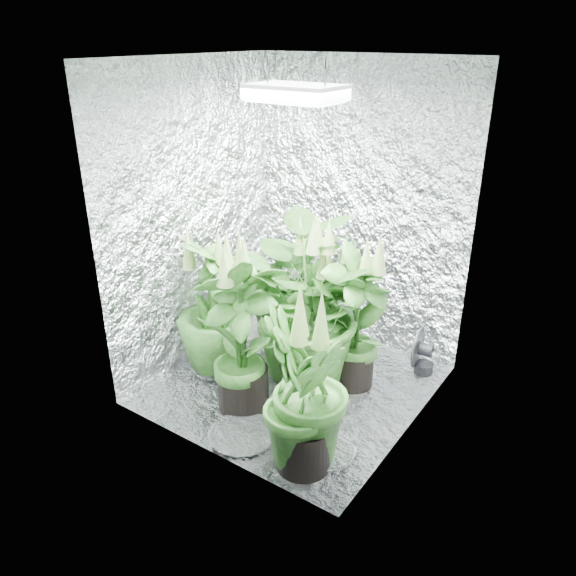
{
  "coord_description": "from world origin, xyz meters",
  "views": [
    {
      "loc": [
        1.73,
        -2.57,
        2.12
      ],
      "look_at": [
        -0.05,
        0.0,
        0.69
      ],
      "focal_mm": 35.0,
      "sensor_mm": 36.0,
      "label": 1
    }
  ],
  "objects_px": {
    "plant_g": "(304,395)",
    "grow_lamp": "(295,93)",
    "plant_a": "(297,289)",
    "plant_f": "(241,335)",
    "plant_b": "(356,321)",
    "plant_e": "(301,309)",
    "plant_c": "(329,312)",
    "circulation_fan": "(421,354)",
    "plant_d": "(215,308)"
  },
  "relations": [
    {
      "from": "plant_a",
      "to": "grow_lamp",
      "type": "bearing_deg",
      "value": -58.72
    },
    {
      "from": "plant_e",
      "to": "plant_f",
      "type": "height_order",
      "value": "plant_e"
    },
    {
      "from": "plant_a",
      "to": "plant_e",
      "type": "xyz_separation_m",
      "value": [
        0.24,
        -0.31,
        0.05
      ]
    },
    {
      "from": "plant_a",
      "to": "plant_f",
      "type": "bearing_deg",
      "value": -82.17
    },
    {
      "from": "plant_g",
      "to": "plant_a",
      "type": "bearing_deg",
      "value": 125.42
    },
    {
      "from": "plant_b",
      "to": "plant_f",
      "type": "bearing_deg",
      "value": -125.3
    },
    {
      "from": "plant_a",
      "to": "plant_e",
      "type": "bearing_deg",
      "value": -52.66
    },
    {
      "from": "plant_e",
      "to": "plant_f",
      "type": "bearing_deg",
      "value": -107.87
    },
    {
      "from": "plant_f",
      "to": "plant_g",
      "type": "distance_m",
      "value": 0.63
    },
    {
      "from": "grow_lamp",
      "to": "plant_e",
      "type": "distance_m",
      "value": 1.29
    },
    {
      "from": "plant_c",
      "to": "plant_e",
      "type": "bearing_deg",
      "value": -104.28
    },
    {
      "from": "plant_a",
      "to": "plant_d",
      "type": "height_order",
      "value": "plant_a"
    },
    {
      "from": "plant_c",
      "to": "plant_f",
      "type": "bearing_deg",
      "value": -106.58
    },
    {
      "from": "plant_c",
      "to": "circulation_fan",
      "type": "height_order",
      "value": "plant_c"
    },
    {
      "from": "circulation_fan",
      "to": "plant_e",
      "type": "bearing_deg",
      "value": -142.57
    },
    {
      "from": "grow_lamp",
      "to": "plant_g",
      "type": "bearing_deg",
      "value": -52.21
    },
    {
      "from": "grow_lamp",
      "to": "plant_c",
      "type": "distance_m",
      "value": 1.42
    },
    {
      "from": "plant_f",
      "to": "plant_a",
      "type": "bearing_deg",
      "value": 97.83
    },
    {
      "from": "plant_c",
      "to": "plant_a",
      "type": "bearing_deg",
      "value": 167.03
    },
    {
      "from": "plant_a",
      "to": "plant_e",
      "type": "height_order",
      "value": "plant_e"
    },
    {
      "from": "plant_b",
      "to": "plant_c",
      "type": "bearing_deg",
      "value": 164.11
    },
    {
      "from": "grow_lamp",
      "to": "plant_b",
      "type": "relative_size",
      "value": 0.49
    },
    {
      "from": "plant_c",
      "to": "plant_e",
      "type": "relative_size",
      "value": 0.84
    },
    {
      "from": "grow_lamp",
      "to": "plant_f",
      "type": "xyz_separation_m",
      "value": [
        -0.12,
        -0.37,
        -1.32
      ]
    },
    {
      "from": "plant_e",
      "to": "plant_f",
      "type": "relative_size",
      "value": 1.02
    },
    {
      "from": "plant_b",
      "to": "plant_d",
      "type": "xyz_separation_m",
      "value": [
        -0.86,
        -0.36,
        -0.01
      ]
    },
    {
      "from": "plant_e",
      "to": "plant_g",
      "type": "bearing_deg",
      "value": -55.54
    },
    {
      "from": "plant_b",
      "to": "plant_c",
      "type": "height_order",
      "value": "plant_b"
    },
    {
      "from": "plant_g",
      "to": "grow_lamp",
      "type": "bearing_deg",
      "value": 127.79
    },
    {
      "from": "circulation_fan",
      "to": "grow_lamp",
      "type": "bearing_deg",
      "value": -140.73
    },
    {
      "from": "plant_d",
      "to": "plant_f",
      "type": "bearing_deg",
      "value": -30.07
    },
    {
      "from": "plant_e",
      "to": "plant_a",
      "type": "bearing_deg",
      "value": 127.34
    },
    {
      "from": "plant_d",
      "to": "plant_f",
      "type": "relative_size",
      "value": 0.91
    },
    {
      "from": "plant_c",
      "to": "plant_f",
      "type": "xyz_separation_m",
      "value": [
        -0.2,
        -0.67,
        0.07
      ]
    },
    {
      "from": "plant_c",
      "to": "plant_d",
      "type": "xyz_separation_m",
      "value": [
        -0.63,
        -0.42,
        0.03
      ]
    },
    {
      "from": "plant_e",
      "to": "plant_g",
      "type": "relative_size",
      "value": 1.14
    },
    {
      "from": "plant_e",
      "to": "plant_f",
      "type": "xyz_separation_m",
      "value": [
        -0.14,
        -0.43,
        -0.04
      ]
    },
    {
      "from": "plant_b",
      "to": "grow_lamp",
      "type": "bearing_deg",
      "value": -142.89
    },
    {
      "from": "grow_lamp",
      "to": "circulation_fan",
      "type": "relative_size",
      "value": 1.57
    },
    {
      "from": "plant_b",
      "to": "plant_d",
      "type": "relative_size",
      "value": 1.01
    },
    {
      "from": "plant_e",
      "to": "plant_f",
      "type": "distance_m",
      "value": 0.45
    },
    {
      "from": "plant_f",
      "to": "grow_lamp",
      "type": "bearing_deg",
      "value": 71.98
    },
    {
      "from": "plant_a",
      "to": "plant_b",
      "type": "distance_m",
      "value": 0.55
    },
    {
      "from": "plant_g",
      "to": "circulation_fan",
      "type": "xyz_separation_m",
      "value": [
        0.16,
        1.21,
        -0.32
      ]
    },
    {
      "from": "grow_lamp",
      "to": "circulation_fan",
      "type": "bearing_deg",
      "value": 44.88
    },
    {
      "from": "plant_a",
      "to": "plant_b",
      "type": "bearing_deg",
      "value": -14.24
    },
    {
      "from": "grow_lamp",
      "to": "plant_d",
      "type": "height_order",
      "value": "grow_lamp"
    },
    {
      "from": "plant_b",
      "to": "plant_c",
      "type": "relative_size",
      "value": 1.07
    },
    {
      "from": "plant_c",
      "to": "plant_e",
      "type": "distance_m",
      "value": 0.27
    },
    {
      "from": "plant_b",
      "to": "plant_f",
      "type": "distance_m",
      "value": 0.74
    }
  ]
}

